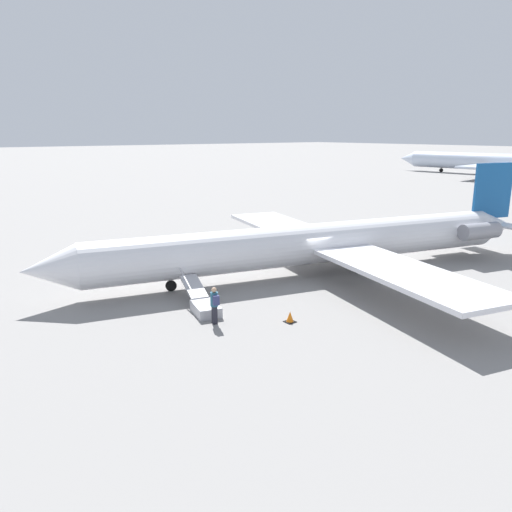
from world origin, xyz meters
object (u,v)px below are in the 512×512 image
airplane_main (326,242)px  airplane_far_center (502,162)px  boarding_stairs (203,304)px  passenger (215,303)px

airplane_main → airplane_far_center: (-79.54, -28.52, 0.75)m
airplane_far_center → boarding_stairs: airplane_far_center is taller
passenger → boarding_stairs: bearing=-0.0°
airplane_far_center → passenger: 95.20m
boarding_stairs → passenger: 1.91m
boarding_stairs → airplane_far_center: bearing=-56.6°
boarding_stairs → passenger: passenger is taller
airplane_far_center → passenger: airplane_far_center is taller
airplane_main → airplane_far_center: airplane_far_center is taller
boarding_stairs → airplane_main: bearing=-67.6°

